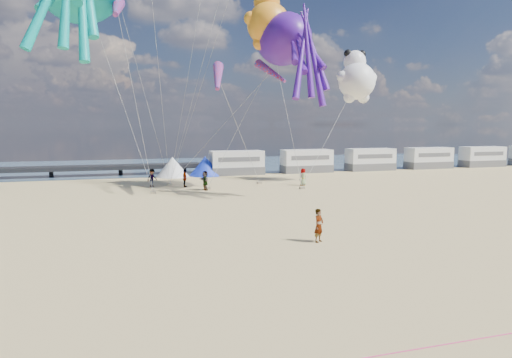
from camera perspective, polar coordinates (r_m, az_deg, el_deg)
name	(u,v)px	position (r m, az deg, el deg)	size (l,w,h in m)	color
ground	(347,287)	(18.49, 11.34, -13.13)	(120.00, 120.00, 0.00)	#DCC17F
water	(174,166)	(71.02, -10.18, 1.66)	(120.00, 120.00, 0.00)	#3E5D77
motorhome_0	(237,163)	(57.28, -2.42, 2.04)	(6.60, 2.50, 3.00)	silver
motorhome_1	(307,161)	(60.37, 6.34, 2.25)	(6.60, 2.50, 3.00)	silver
motorhome_2	(370,159)	(64.72, 14.10, 2.39)	(6.60, 2.50, 3.00)	silver
motorhome_3	(429,158)	(70.09, 20.77, 2.47)	(6.60, 2.50, 3.00)	silver
motorhome_4	(482,157)	(76.27, 26.43, 2.52)	(6.60, 2.50, 3.00)	silver
tent_white	(173,167)	(55.84, -10.39, 1.50)	(4.00, 4.00, 2.40)	white
tent_blue	(205,166)	(56.44, -6.35, 1.62)	(4.00, 4.00, 2.40)	#1933CC
rope_line	(433,347)	(14.63, 21.20, -18.94)	(0.03, 0.03, 34.00)	#F2338C
standing_person	(319,226)	(24.72, 7.87, -5.78)	(0.66, 0.43, 1.80)	tan
beachgoer_0	(303,177)	(47.32, 5.92, 0.26)	(0.65, 0.43, 1.78)	#7F6659
beachgoer_2	(152,178)	(47.21, -12.87, 0.13)	(0.89, 0.69, 1.82)	#7F6659
beachgoer_3	(185,178)	(46.35, -8.90, 0.07)	(1.15, 0.66, 1.78)	#7F6659
beachgoer_4	(205,180)	(44.01, -6.38, -0.19)	(1.09, 0.46, 1.87)	#7F6659
beachgoer_5	(205,181)	(44.34, -6.38, -0.28)	(1.53, 0.49, 1.65)	#7F6659
sandbag_a	(153,192)	(42.68, -12.71, -1.64)	(0.50, 0.35, 0.22)	gray
sandbag_b	(208,188)	(44.69, -6.06, -1.14)	(0.50, 0.35, 0.22)	gray
sandbag_c	(302,188)	(44.84, 5.79, -1.11)	(0.50, 0.35, 0.22)	gray
sandbag_d	(259,183)	(48.53, 0.43, -0.47)	(0.50, 0.35, 0.22)	gray
sandbag_e	(170,185)	(47.69, -10.73, -0.72)	(0.50, 0.35, 0.22)	gray
kite_octopus_purple	(284,39)	(44.63, 3.49, 17.02)	(4.24, 9.89, 11.30)	#481593
kite_panda	(357,81)	(50.83, 12.49, 11.85)	(4.75, 4.47, 6.71)	white
kite_teddy_orange	(269,25)	(45.02, 1.58, 18.74)	(4.92, 4.63, 6.95)	orange
windsock_left	(117,8)	(40.18, -16.97, 19.72)	(1.10, 7.31, 7.31)	red
windsock_mid	(218,77)	(40.91, -4.80, 12.60)	(1.00, 5.81, 5.81)	red
windsock_right	(271,72)	(45.94, 1.89, 13.22)	(0.90, 4.39, 4.39)	red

